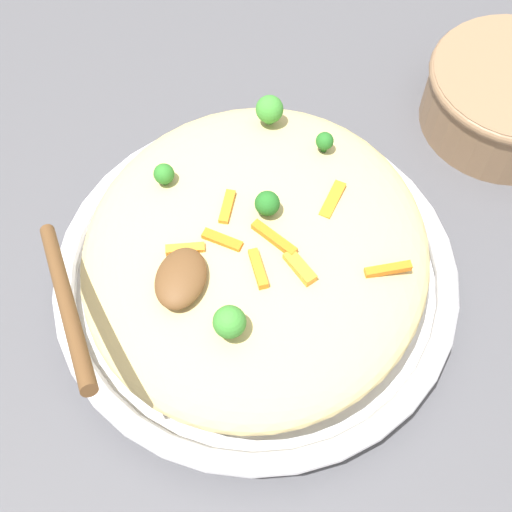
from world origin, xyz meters
name	(u,v)px	position (x,y,z in m)	size (l,w,h in m)	color
ground_plane	(256,289)	(0.00, 0.00, 0.00)	(2.40, 2.40, 0.00)	#4C4C51
serving_bowl	(256,276)	(0.00, 0.00, 0.03)	(0.37, 0.37, 0.05)	silver
pasta_mound	(256,249)	(0.00, 0.00, 0.07)	(0.33, 0.30, 0.06)	#D1BA7A
carrot_piece_0	(185,249)	(-0.03, 0.05, 0.10)	(0.03, 0.01, 0.01)	orange
carrot_piece_1	(300,267)	(-0.03, -0.04, 0.11)	(0.03, 0.01, 0.01)	orange
carrot_piece_2	(227,208)	(0.02, 0.03, 0.10)	(0.03, 0.01, 0.01)	orange
carrot_piece_3	(388,269)	(-0.01, -0.11, 0.10)	(0.04, 0.01, 0.01)	orange
carrot_piece_4	(222,240)	(-0.02, 0.02, 0.10)	(0.03, 0.01, 0.01)	orange
carrot_piece_5	(258,269)	(-0.04, -0.01, 0.11)	(0.03, 0.01, 0.01)	orange
carrot_piece_6	(332,200)	(0.05, -0.06, 0.10)	(0.04, 0.01, 0.01)	orange
carrot_piece_7	(274,238)	(-0.01, -0.02, 0.11)	(0.04, 0.01, 0.01)	orange
broccoli_floret_0	(164,174)	(0.04, 0.09, 0.11)	(0.02, 0.02, 0.02)	#296820
broccoli_floret_1	(230,323)	(-0.09, 0.00, 0.12)	(0.03, 0.03, 0.03)	#377928
broccoli_floret_2	(325,141)	(0.10, -0.04, 0.11)	(0.02, 0.02, 0.02)	#205B1C
broccoli_floret_3	(270,110)	(0.13, 0.02, 0.11)	(0.03, 0.03, 0.03)	#377928
broccoli_floret_4	(267,204)	(0.02, -0.01, 0.12)	(0.02, 0.02, 0.03)	#205B1C
serving_spoon	(138,286)	(-0.08, 0.07, 0.12)	(0.15, 0.15, 0.07)	brown
companion_bowl	(511,95)	(0.27, -0.22, 0.04)	(0.19, 0.19, 0.07)	#8C6B4C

